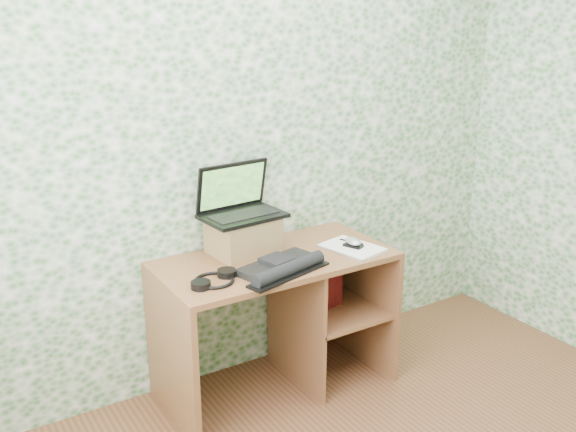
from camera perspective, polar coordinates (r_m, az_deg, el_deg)
wall_back at (r=3.35m, az=-3.93°, el=6.74°), size 3.50×0.00×3.50m
desk at (r=3.42m, az=-0.22°, el=-7.50°), size 1.20×0.60×0.75m
riser at (r=3.29m, az=-4.00°, el=-1.73°), size 0.34×0.29×0.19m
laptop at (r=3.27m, az=-4.42°, el=1.10°), size 0.42×0.32×0.27m
keyboard at (r=3.08m, az=-0.52°, el=-4.53°), size 0.48×0.34×0.07m
headphones at (r=2.98m, az=-6.58°, el=-5.64°), size 0.25×0.24×0.03m
notepad at (r=3.38m, az=5.73°, el=-2.83°), size 0.28×0.35×0.01m
mouse at (r=3.37m, az=5.82°, el=-2.44°), size 0.10×0.12×0.04m
pen at (r=3.43m, az=5.66°, el=-2.27°), size 0.07×0.13×0.01m
red_box at (r=3.48m, az=3.08°, el=-6.05°), size 0.25×0.13×0.29m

